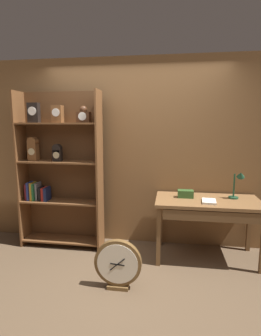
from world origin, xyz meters
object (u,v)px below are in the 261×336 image
bookshelf (58,169)px  workbench (208,207)px  round_clock_large (118,264)px  toolbox_small (186,194)px  desk_lamp (238,183)px  open_repair_manual (209,201)px

bookshelf → workbench: bearing=-3.8°
workbench → round_clock_large: (-0.98, -0.80, -0.41)m
bookshelf → workbench: 2.04m
bookshelf → round_clock_large: size_ratio=3.99×
toolbox_small → round_clock_large: (-0.71, -0.88, -0.55)m
bookshelf → desk_lamp: 2.36m
desk_lamp → toolbox_small: 0.66m
desk_lamp → bookshelf: bearing=179.3°
workbench → toolbox_small: size_ratio=6.49×
toolbox_small → round_clock_large: 1.26m
desk_lamp → open_repair_manual: desk_lamp is taller
toolbox_small → round_clock_large: bearing=-128.8°
round_clock_large → open_repair_manual: bearing=35.6°
workbench → round_clock_large: workbench is taller
desk_lamp → toolbox_small: size_ratio=1.88×
workbench → desk_lamp: size_ratio=3.45×
toolbox_small → desk_lamp: bearing=1.8°
bookshelf → open_repair_manual: bearing=-6.5°
open_repair_manual → round_clock_large: size_ratio=0.41×
bookshelf → round_clock_large: 1.60m
bookshelf → round_clock_large: bookshelf is taller
workbench → desk_lamp: (0.36, 0.11, 0.30)m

